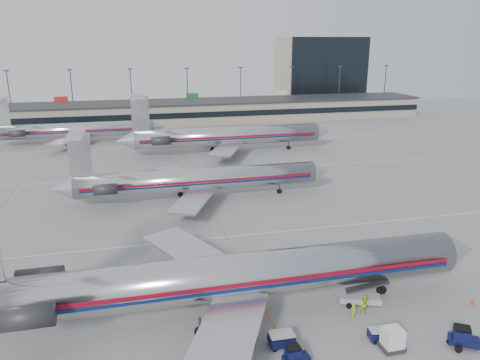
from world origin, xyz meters
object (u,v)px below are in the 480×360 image
object	(u,v)px
uld_container	(393,339)
jet_second_row	(194,180)
jet_foreground	(219,277)
belt_loader	(361,297)
tug_center	(295,356)

from	to	relation	value
uld_container	jet_second_row	bearing A→B (deg)	103.81
jet_foreground	uld_container	xyz separation A→B (m)	(12.41, -8.01, -2.86)
jet_second_row	belt_loader	xyz separation A→B (m)	(10.84, -33.22, -2.64)
tug_center	jet_second_row	bearing A→B (deg)	88.29
jet_foreground	belt_loader	world-z (taller)	jet_foreground
jet_second_row	tug_center	size ratio (longest dim) A/B	20.69
uld_container	belt_loader	size ratio (longest dim) A/B	0.41
jet_foreground	tug_center	distance (m)	9.47
jet_foreground	uld_container	bearing A→B (deg)	-32.83
jet_second_row	belt_loader	size ratio (longest dim) A/B	9.25
jet_second_row	tug_center	world-z (taller)	jet_second_row
jet_second_row	belt_loader	distance (m)	35.05
belt_loader	uld_container	bearing A→B (deg)	-78.43
tug_center	belt_loader	distance (m)	11.31
tug_center	uld_container	world-z (taller)	uld_container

